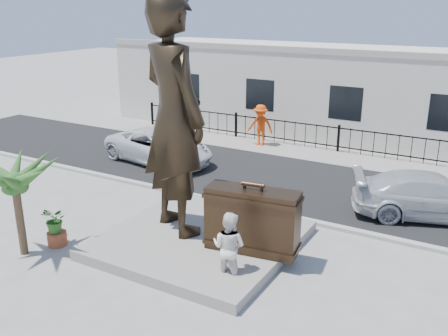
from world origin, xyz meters
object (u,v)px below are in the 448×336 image
(statue, at_px, (174,117))
(tourist, at_px, (229,247))
(car_white, at_px, (159,147))
(suitcase, at_px, (252,220))

(statue, xyz_separation_m, tourist, (2.56, -1.39, -2.76))
(statue, height_order, car_white, statue)
(suitcase, relative_size, tourist, 1.35)
(statue, height_order, suitcase, statue)
(tourist, xyz_separation_m, car_white, (-7.50, 7.04, -0.20))
(statue, distance_m, tourist, 4.02)
(tourist, relative_size, car_white, 0.36)
(tourist, distance_m, car_white, 10.29)
(suitcase, distance_m, car_white, 9.52)
(suitcase, bearing_deg, car_white, 134.36)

